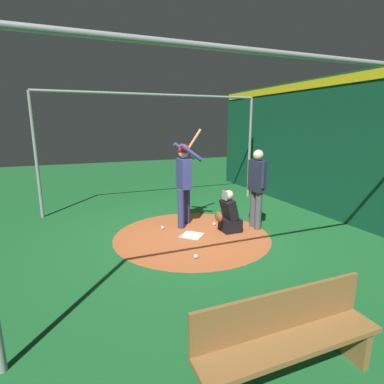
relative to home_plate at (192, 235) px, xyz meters
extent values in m
plane|color=#195B28|center=(0.00, 0.00, -0.01)|extent=(26.60, 26.60, 0.00)
cylinder|color=#AD562D|center=(0.00, 0.00, -0.01)|extent=(3.27, 3.27, 0.01)
cube|color=white|center=(0.00, 0.00, 0.00)|extent=(0.59, 0.59, 0.01)
cylinder|color=navy|center=(0.04, -0.55, 0.43)|extent=(0.15, 0.15, 0.89)
cylinder|color=navy|center=(-0.20, -0.82, 0.43)|extent=(0.15, 0.15, 0.89)
cube|color=navy|center=(-0.08, -0.69, 1.21)|extent=(0.22, 0.44, 0.67)
cylinder|color=navy|center=(-0.18, -0.49, 1.69)|extent=(0.54, 0.09, 0.41)
cylinder|color=navy|center=(-0.18, -0.88, 1.69)|extent=(0.54, 0.09, 0.41)
sphere|color=beige|center=(-0.08, -0.69, 1.68)|extent=(0.23, 0.23, 0.23)
sphere|color=#A51414|center=(-0.08, -0.69, 1.74)|extent=(0.26, 0.26, 0.26)
cylinder|color=olive|center=(-0.30, -0.82, 1.82)|extent=(0.54, 0.06, 0.73)
cube|color=black|center=(-0.89, 0.04, 0.13)|extent=(0.40, 0.40, 0.29)
cube|color=black|center=(-0.85, 0.04, 0.49)|extent=(0.30, 0.40, 0.47)
sphere|color=beige|center=(-0.83, 0.04, 0.81)|extent=(0.21, 0.21, 0.21)
cube|color=gray|center=(-0.73, 0.04, 0.81)|extent=(0.03, 0.19, 0.19)
ellipsoid|color=brown|center=(-0.57, 0.10, 0.37)|extent=(0.12, 0.28, 0.22)
cylinder|color=#4C4C51|center=(-1.51, 0.17, 0.42)|extent=(0.15, 0.15, 0.86)
cylinder|color=#4C4C51|center=(-1.51, -0.03, 0.42)|extent=(0.15, 0.15, 0.86)
cube|color=#1E2338|center=(-1.51, 0.07, 1.18)|extent=(0.22, 0.42, 0.68)
cylinder|color=#1E2338|center=(-1.51, 0.27, 1.24)|extent=(0.09, 0.09, 0.57)
cylinder|color=#1E2338|center=(-1.51, -0.13, 1.24)|extent=(0.09, 0.09, 0.57)
sphere|color=beige|center=(-1.51, 0.07, 1.65)|extent=(0.22, 0.22, 0.22)
cube|color=#0F472D|center=(-3.76, 0.00, 1.71)|extent=(0.20, 10.60, 3.45)
cube|color=yellow|center=(-3.65, 0.00, 3.28)|extent=(0.03, 10.39, 0.20)
cylinder|color=gray|center=(-3.02, -2.64, 1.52)|extent=(0.08, 0.08, 3.07)
cylinder|color=gray|center=(3.02, -2.64, 1.52)|extent=(0.08, 0.08, 3.07)
cylinder|color=gray|center=(0.00, -2.64, 3.06)|extent=(6.04, 0.07, 0.07)
cylinder|color=gray|center=(0.00, 2.64, 3.06)|extent=(6.04, 0.07, 0.07)
cube|color=olive|center=(-3.51, -2.81, 0.51)|extent=(0.58, 0.04, 1.05)
cylinder|color=tan|center=(-3.70, -2.75, 0.40)|extent=(0.06, 0.18, 0.83)
cylinder|color=tan|center=(-3.58, -2.75, 0.43)|extent=(0.06, 0.20, 0.88)
cylinder|color=tan|center=(-3.46, -2.75, 0.41)|extent=(0.06, 0.17, 0.84)
cylinder|color=tan|center=(-3.34, -2.75, 0.43)|extent=(0.06, 0.13, 0.88)
cube|color=olive|center=(0.58, 3.78, 0.41)|extent=(1.82, 0.36, 0.05)
cube|color=olive|center=(0.58, 3.62, 0.64)|extent=(1.82, 0.04, 0.40)
cube|color=olive|center=(-0.21, 3.78, 0.19)|extent=(0.08, 0.32, 0.40)
sphere|color=white|center=(0.35, 1.05, 0.03)|extent=(0.07, 0.07, 0.07)
sphere|color=white|center=(-0.72, -0.40, 0.03)|extent=(0.07, 0.07, 0.07)
sphere|color=white|center=(0.46, -0.61, 0.03)|extent=(0.07, 0.07, 0.07)
camera|label=1|loc=(2.25, 5.59, 2.31)|focal=28.34mm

